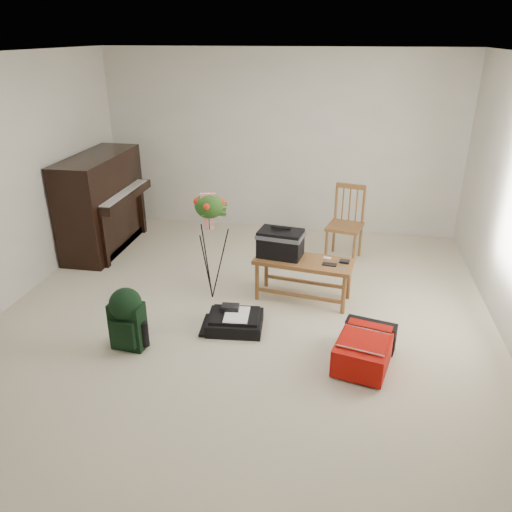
% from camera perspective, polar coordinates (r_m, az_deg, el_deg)
% --- Properties ---
extents(floor, '(5.00, 5.50, 0.01)m').
position_cam_1_polar(floor, '(5.05, -1.66, -7.67)').
color(floor, beige).
rests_on(floor, ground).
extents(ceiling, '(5.00, 5.50, 0.01)m').
position_cam_1_polar(ceiling, '(4.29, -2.08, 21.97)').
color(ceiling, white).
rests_on(ceiling, wall_back).
extents(wall_back, '(5.00, 0.04, 2.50)m').
position_cam_1_polar(wall_back, '(7.14, 2.79, 12.75)').
color(wall_back, silver).
rests_on(wall_back, floor).
extents(piano, '(0.71, 1.50, 1.25)m').
position_cam_1_polar(piano, '(6.88, -17.12, 5.64)').
color(piano, black).
rests_on(piano, floor).
extents(bench, '(1.09, 0.56, 0.80)m').
position_cam_1_polar(bench, '(5.28, 3.57, 0.73)').
color(bench, brown).
rests_on(bench, floor).
extents(dining_chair, '(0.49, 0.49, 0.94)m').
position_cam_1_polar(dining_chair, '(6.38, 10.13, 3.60)').
color(dining_chair, brown).
rests_on(dining_chair, floor).
extents(red_suitcase, '(0.57, 0.74, 0.28)m').
position_cam_1_polar(red_suitcase, '(4.55, 12.26, -10.05)').
color(red_suitcase, '#C00B08').
rests_on(red_suitcase, floor).
extents(black_duffel, '(0.56, 0.47, 0.22)m').
position_cam_1_polar(black_duffel, '(4.93, -2.42, -7.44)').
color(black_duffel, black).
rests_on(black_duffel, floor).
extents(green_backpack, '(0.32, 0.29, 0.60)m').
position_cam_1_polar(green_backpack, '(4.67, -14.56, -6.65)').
color(green_backpack, black).
rests_on(green_backpack, floor).
extents(flower_stand, '(0.46, 0.46, 1.23)m').
position_cam_1_polar(flower_stand, '(5.27, -5.22, 1.00)').
color(flower_stand, black).
rests_on(flower_stand, floor).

